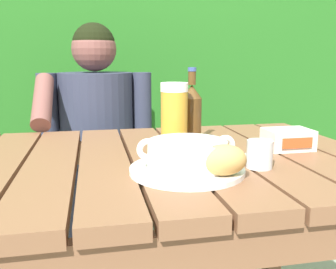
{
  "coord_description": "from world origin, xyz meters",
  "views": [
    {
      "loc": [
        -0.16,
        -0.96,
        1.03
      ],
      "look_at": [
        0.02,
        -0.06,
        0.84
      ],
      "focal_mm": 39.6,
      "sensor_mm": 36.0,
      "label": 1
    }
  ],
  "objects_px": {
    "soup_bowl": "(187,153)",
    "bread_roll": "(223,160)",
    "chair_near_diner": "(99,174)",
    "person_eating": "(97,137)",
    "butter_tub": "(288,139)",
    "serving_plate": "(187,170)",
    "beer_glass": "(174,116)",
    "water_glass_small": "(260,154)",
    "table_knife": "(232,156)",
    "beer_bottle": "(192,113)"
  },
  "relations": [
    {
      "from": "person_eating",
      "to": "beer_glass",
      "type": "distance_m",
      "value": 0.64
    },
    {
      "from": "bread_roll",
      "to": "beer_glass",
      "type": "distance_m",
      "value": 0.31
    },
    {
      "from": "water_glass_small",
      "to": "table_knife",
      "type": "distance_m",
      "value": 0.11
    },
    {
      "from": "serving_plate",
      "to": "butter_tub",
      "type": "relative_size",
      "value": 2.05
    },
    {
      "from": "person_eating",
      "to": "beer_glass",
      "type": "bearing_deg",
      "value": -69.6
    },
    {
      "from": "beer_bottle",
      "to": "water_glass_small",
      "type": "bearing_deg",
      "value": -72.07
    },
    {
      "from": "soup_bowl",
      "to": "bread_roll",
      "type": "relative_size",
      "value": 2.26
    },
    {
      "from": "person_eating",
      "to": "bread_roll",
      "type": "bearing_deg",
      "value": -73.71
    },
    {
      "from": "serving_plate",
      "to": "table_knife",
      "type": "bearing_deg",
      "value": 33.27
    },
    {
      "from": "person_eating",
      "to": "bread_roll",
      "type": "relative_size",
      "value": 11.46
    },
    {
      "from": "soup_bowl",
      "to": "beer_glass",
      "type": "bearing_deg",
      "value": 84.91
    },
    {
      "from": "beer_bottle",
      "to": "table_knife",
      "type": "xyz_separation_m",
      "value": [
        0.06,
        -0.19,
        -0.09
      ]
    },
    {
      "from": "beer_glass",
      "to": "beer_bottle",
      "type": "bearing_deg",
      "value": 40.8
    },
    {
      "from": "soup_bowl",
      "to": "table_knife",
      "type": "xyz_separation_m",
      "value": [
        0.15,
        0.1,
        -0.04
      ]
    },
    {
      "from": "bread_roll",
      "to": "beer_glass",
      "type": "relative_size",
      "value": 0.54
    },
    {
      "from": "butter_tub",
      "to": "table_knife",
      "type": "xyz_separation_m",
      "value": [
        -0.19,
        -0.06,
        -0.03
      ]
    },
    {
      "from": "person_eating",
      "to": "water_glass_small",
      "type": "distance_m",
      "value": 0.9
    },
    {
      "from": "serving_plate",
      "to": "soup_bowl",
      "type": "distance_m",
      "value": 0.04
    },
    {
      "from": "soup_bowl",
      "to": "water_glass_small",
      "type": "distance_m",
      "value": 0.18
    },
    {
      "from": "bread_roll",
      "to": "beer_glass",
      "type": "xyz_separation_m",
      "value": [
        -0.04,
        0.3,
        0.05
      ]
    },
    {
      "from": "chair_near_diner",
      "to": "soup_bowl",
      "type": "relative_size",
      "value": 4.04
    },
    {
      "from": "person_eating",
      "to": "soup_bowl",
      "type": "relative_size",
      "value": 5.08
    },
    {
      "from": "table_knife",
      "to": "soup_bowl",
      "type": "bearing_deg",
      "value": -146.73
    },
    {
      "from": "chair_near_diner",
      "to": "table_knife",
      "type": "distance_m",
      "value": 1.02
    },
    {
      "from": "person_eating",
      "to": "bread_roll",
      "type": "height_order",
      "value": "person_eating"
    },
    {
      "from": "beer_bottle",
      "to": "water_glass_small",
      "type": "xyz_separation_m",
      "value": [
        0.09,
        -0.28,
        -0.06
      ]
    },
    {
      "from": "butter_tub",
      "to": "chair_near_diner",
      "type": "bearing_deg",
      "value": 122.16
    },
    {
      "from": "beer_bottle",
      "to": "person_eating",
      "type": "bearing_deg",
      "value": 118.46
    },
    {
      "from": "chair_near_diner",
      "to": "serving_plate",
      "type": "bearing_deg",
      "value": -79.19
    },
    {
      "from": "butter_tub",
      "to": "serving_plate",
      "type": "bearing_deg",
      "value": -155.51
    },
    {
      "from": "person_eating",
      "to": "bread_roll",
      "type": "xyz_separation_m",
      "value": [
        0.26,
        -0.88,
        0.12
      ]
    },
    {
      "from": "chair_near_diner",
      "to": "butter_tub",
      "type": "relative_size",
      "value": 7.26
    },
    {
      "from": "soup_bowl",
      "to": "water_glass_small",
      "type": "relative_size",
      "value": 3.47
    },
    {
      "from": "bread_roll",
      "to": "beer_glass",
      "type": "bearing_deg",
      "value": 97.87
    },
    {
      "from": "soup_bowl",
      "to": "butter_tub",
      "type": "relative_size",
      "value": 1.79
    },
    {
      "from": "serving_plate",
      "to": "person_eating",
      "type": "bearing_deg",
      "value": 103.61
    },
    {
      "from": "serving_plate",
      "to": "beer_glass",
      "type": "bearing_deg",
      "value": 84.91
    },
    {
      "from": "serving_plate",
      "to": "beer_bottle",
      "type": "distance_m",
      "value": 0.31
    },
    {
      "from": "bread_roll",
      "to": "beer_bottle",
      "type": "distance_m",
      "value": 0.36
    },
    {
      "from": "serving_plate",
      "to": "butter_tub",
      "type": "bearing_deg",
      "value": 24.49
    },
    {
      "from": "chair_near_diner",
      "to": "bread_roll",
      "type": "xyz_separation_m",
      "value": [
        0.25,
        -1.08,
        0.35
      ]
    },
    {
      "from": "serving_plate",
      "to": "beer_glass",
      "type": "relative_size",
      "value": 1.39
    },
    {
      "from": "chair_near_diner",
      "to": "butter_tub",
      "type": "bearing_deg",
      "value": -57.84
    },
    {
      "from": "beer_glass",
      "to": "beer_bottle",
      "type": "xyz_separation_m",
      "value": [
        0.07,
        0.06,
        -0.0
      ]
    },
    {
      "from": "bread_roll",
      "to": "soup_bowl",
      "type": "bearing_deg",
      "value": 130.6
    },
    {
      "from": "chair_near_diner",
      "to": "person_eating",
      "type": "xyz_separation_m",
      "value": [
        -0.0,
        -0.2,
        0.23
      ]
    },
    {
      "from": "chair_near_diner",
      "to": "soup_bowl",
      "type": "xyz_separation_m",
      "value": [
        0.19,
        -1.01,
        0.35
      ]
    },
    {
      "from": "chair_near_diner",
      "to": "beer_bottle",
      "type": "height_order",
      "value": "beer_bottle"
    },
    {
      "from": "beer_bottle",
      "to": "table_knife",
      "type": "relative_size",
      "value": 1.56
    },
    {
      "from": "chair_near_diner",
      "to": "water_glass_small",
      "type": "bearing_deg",
      "value": -69.73
    }
  ]
}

